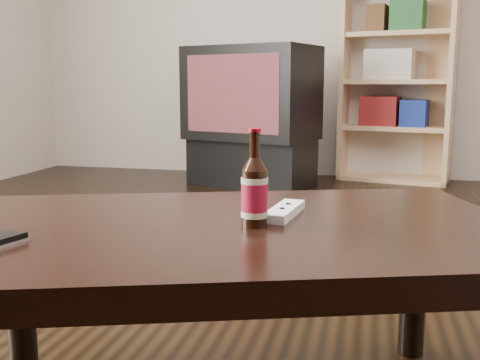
% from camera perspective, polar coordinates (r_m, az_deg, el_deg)
% --- Properties ---
extents(floor, '(5.00, 6.00, 0.01)m').
position_cam_1_polar(floor, '(1.71, 3.26, -15.76)').
color(floor, black).
rests_on(floor, ground).
extents(wall_back, '(5.00, 0.02, 2.70)m').
position_cam_1_polar(wall_back, '(4.58, 10.24, 17.35)').
color(wall_back, beige).
rests_on(wall_back, ground).
extents(tv_stand, '(0.94, 0.67, 0.34)m').
position_cam_1_polar(tv_stand, '(4.05, 1.18, 1.78)').
color(tv_stand, black).
rests_on(tv_stand, floor).
extents(tv, '(0.99, 0.78, 0.65)m').
position_cam_1_polar(tv, '(4.01, 1.19, 8.80)').
color(tv, black).
rests_on(tv, tv_stand).
extents(bookshelf, '(0.86, 0.53, 1.49)m').
position_cam_1_polar(bookshelf, '(4.45, 15.66, 9.98)').
color(bookshelf, tan).
rests_on(bookshelf, floor).
extents(coffee_table, '(1.35, 1.04, 0.45)m').
position_cam_1_polar(coffee_table, '(1.18, -0.86, -7.22)').
color(coffee_table, black).
rests_on(coffee_table, floor).
extents(beer_bottle, '(0.06, 0.06, 0.20)m').
position_cam_1_polar(beer_bottle, '(1.13, 1.48, -1.25)').
color(beer_bottle, black).
rests_on(beer_bottle, coffee_table).
extents(phone, '(0.07, 0.10, 0.02)m').
position_cam_1_polar(phone, '(1.10, -23.19, -5.68)').
color(phone, silver).
rests_on(phone, coffee_table).
extents(remote, '(0.07, 0.18, 0.02)m').
position_cam_1_polar(remote, '(1.24, 4.54, -3.17)').
color(remote, white).
rests_on(remote, coffee_table).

